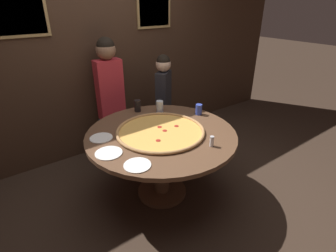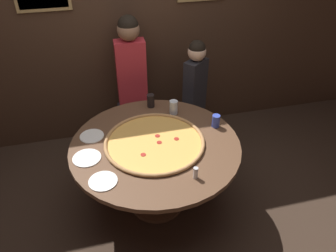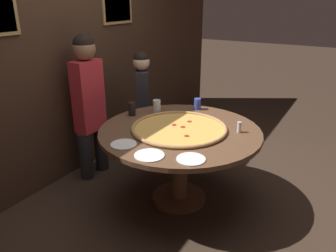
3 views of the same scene
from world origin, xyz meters
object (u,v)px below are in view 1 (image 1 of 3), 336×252
dining_table (161,145)px  diner_side_left (110,92)px  drink_cup_far_left (137,106)px  white_plate_far_back (109,153)px  drink_cup_far_right (160,107)px  white_plate_near_front (101,138)px  drink_cup_by_shaker (199,109)px  giant_pizza (160,131)px  white_plate_beside_cup (137,165)px  condiment_shaker (212,141)px  diner_far_left (164,97)px

dining_table → diner_side_left: 1.10m
drink_cup_far_left → white_plate_far_back: 0.93m
drink_cup_far_right → white_plate_near_front: drink_cup_far_right is taller
drink_cup_by_shaker → diner_side_left: diner_side_left is taller
drink_cup_by_shaker → white_plate_near_front: bearing=173.8°
giant_pizza → drink_cup_by_shaker: drink_cup_by_shaker is taller
drink_cup_far_left → white_plate_far_back: (-0.66, -0.65, -0.06)m
white_plate_beside_cup → white_plate_near_front: (-0.05, 0.58, 0.00)m
dining_table → condiment_shaker: bearing=-66.9°
drink_cup_far_right → diner_side_left: diner_side_left is taller
white_plate_far_back → diner_side_left: diner_side_left is taller
white_plate_far_back → white_plate_near_front: size_ratio=1.09×
drink_cup_far_right → drink_cup_far_left: (-0.19, 0.18, -0.00)m
drink_cup_far_left → diner_side_left: (-0.12, 0.47, 0.06)m
drink_cup_by_shaker → drink_cup_far_left: drink_cup_far_left is taller
drink_cup_by_shaker → diner_side_left: (-0.62, 0.95, 0.07)m
drink_cup_far_left → diner_side_left: 0.48m
giant_pizza → drink_cup_far_left: size_ratio=6.47×
white_plate_beside_cup → white_plate_far_back: same height
drink_cup_by_shaker → white_plate_near_front: size_ratio=0.56×
drink_cup_far_right → diner_far_left: (0.36, 0.43, -0.08)m
giant_pizza → diner_side_left: 1.06m
condiment_shaker → drink_cup_far_left: bearing=96.3°
white_plate_near_front → diner_side_left: size_ratio=0.14×
dining_table → drink_cup_far_left: (0.09, 0.60, 0.21)m
drink_cup_far_right → white_plate_far_back: 0.98m
condiment_shaker → drink_cup_far_right: bearing=85.6°
giant_pizza → drink_cup_far_right: drink_cup_far_right is taller
diner_far_left → diner_side_left: diner_side_left is taller
giant_pizza → diner_far_left: 1.06m
drink_cup_far_right → diner_far_left: 0.57m
white_plate_beside_cup → condiment_shaker: (0.68, -0.13, 0.05)m
giant_pizza → white_plate_beside_cup: (-0.47, -0.36, -0.01)m
drink_cup_by_shaker → condiment_shaker: 0.71m
drink_cup_far_right → white_plate_beside_cup: (-0.75, -0.77, -0.06)m
white_plate_near_front → giant_pizza: bearing=-23.8°
drink_cup_by_shaker → drink_cup_far_left: (-0.51, 0.48, 0.01)m
white_plate_beside_cup → diner_side_left: (0.44, 1.41, 0.12)m
drink_cup_far_left → diner_far_left: bearing=25.1°
giant_pizza → drink_cup_far_right: bearing=56.1°
drink_cup_far_right → condiment_shaker: size_ratio=1.40×
giant_pizza → drink_cup_far_right: 0.50m
drink_cup_by_shaker → white_plate_near_front: (-1.11, 0.12, -0.06)m
diner_far_left → drink_cup_far_right: bearing=13.6°
drink_cup_far_right → drink_cup_far_left: 0.26m
diner_far_left → white_plate_far_back: bearing=0.2°
dining_table → condiment_shaker: condiment_shaker is taller
white_plate_beside_cup → diner_far_left: 1.64m
drink_cup_far_right → drink_cup_far_left: bearing=137.0°
giant_pizza → white_plate_far_back: (-0.57, -0.06, -0.01)m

